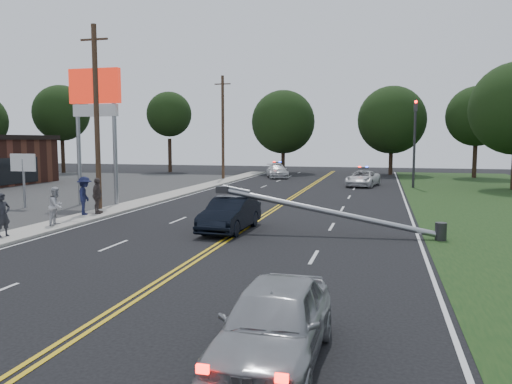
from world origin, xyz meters
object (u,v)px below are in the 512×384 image
(utility_pole_mid, at_px, (97,118))
(bystander_a, at_px, (3,215))
(emergency_a, at_px, (363,178))
(emergency_b, at_px, (277,171))
(bystander_b, at_px, (56,206))
(bystander_d, at_px, (97,196))
(pylon_sign, at_px, (95,103))
(bystander_c, at_px, (85,196))
(waiting_sedan, at_px, (274,322))
(fallen_streetlight, at_px, (339,213))
(crashed_sedan, at_px, (230,214))
(traffic_signal, at_px, (415,136))
(utility_pole_far, at_px, (223,127))
(small_sign, at_px, (23,167))

(utility_pole_mid, relative_size, bystander_a, 5.83)
(emergency_a, height_order, emergency_b, emergency_b)
(bystander_b, bearing_deg, bystander_d, -7.06)
(pylon_sign, bearing_deg, emergency_b, 76.18)
(bystander_b, bearing_deg, pylon_sign, 8.83)
(bystander_c, bearing_deg, bystander_b, 166.28)
(pylon_sign, distance_m, waiting_sedan, 23.75)
(pylon_sign, relative_size, fallen_streetlight, 0.85)
(emergency_a, xyz_separation_m, bystander_c, (-12.96, -20.60, 0.44))
(crashed_sedan, xyz_separation_m, bystander_d, (-7.86, 2.41, 0.32))
(bystander_a, bearing_deg, fallen_streetlight, -58.62)
(traffic_signal, relative_size, crashed_sedan, 1.61)
(fallen_streetlight, distance_m, utility_pole_mid, 14.58)
(pylon_sign, relative_size, utility_pole_far, 0.80)
(traffic_signal, xyz_separation_m, bystander_a, (-16.77, -26.02, -3.23))
(utility_pole_mid, xyz_separation_m, bystander_c, (0.53, -2.18, -4.00))
(traffic_signal, distance_m, utility_pole_far, 17.97)
(fallen_streetlight, bearing_deg, emergency_a, 89.75)
(small_sign, xyz_separation_m, bystander_a, (5.53, -8.03, -1.36))
(waiting_sedan, height_order, emergency_b, waiting_sedan)
(utility_pole_far, bearing_deg, waiting_sedan, -70.74)
(utility_pole_far, relative_size, bystander_b, 5.88)
(pylon_sign, xyz_separation_m, waiting_sedan, (14.57, -18.00, -5.27))
(pylon_sign, distance_m, crashed_sedan, 12.88)
(pylon_sign, bearing_deg, utility_pole_mid, -56.98)
(bystander_b, bearing_deg, utility_pole_far, -7.10)
(fallen_streetlight, distance_m, bystander_c, 12.99)
(traffic_signal, distance_m, emergency_b, 15.53)
(traffic_signal, xyz_separation_m, emergency_a, (-4.02, 0.43, -3.55))
(fallen_streetlight, height_order, utility_pole_far, utility_pole_far)
(fallen_streetlight, distance_m, emergency_a, 22.42)
(fallen_streetlight, height_order, utility_pole_mid, utility_pole_mid)
(small_sign, relative_size, bystander_c, 1.60)
(pylon_sign, relative_size, bystander_c, 4.13)
(utility_pole_far, relative_size, bystander_d, 5.43)
(emergency_b, bearing_deg, small_sign, -128.69)
(bystander_d, bearing_deg, fallen_streetlight, -112.26)
(emergency_a, relative_size, bystander_b, 2.76)
(emergency_b, xyz_separation_m, bystander_d, (-3.66, -27.48, 0.35))
(small_sign, relative_size, utility_pole_mid, 0.31)
(emergency_b, xyz_separation_m, bystander_c, (-4.04, -28.02, 0.40))
(utility_pole_far, xyz_separation_m, emergency_a, (13.48, -3.58, -4.43))
(bystander_d, bearing_deg, waiting_sedan, -150.82)
(fallen_streetlight, distance_m, emergency_b, 31.12)
(bystander_c, bearing_deg, crashed_sedan, -126.36)
(fallen_streetlight, relative_size, crashed_sedan, 2.14)
(pylon_sign, distance_m, bystander_c, 6.70)
(bystander_a, height_order, bystander_c, bystander_c)
(fallen_streetlight, xyz_separation_m, bystander_b, (-12.34, -1.16, 0.05))
(pylon_sign, height_order, small_sign, pylon_sign)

